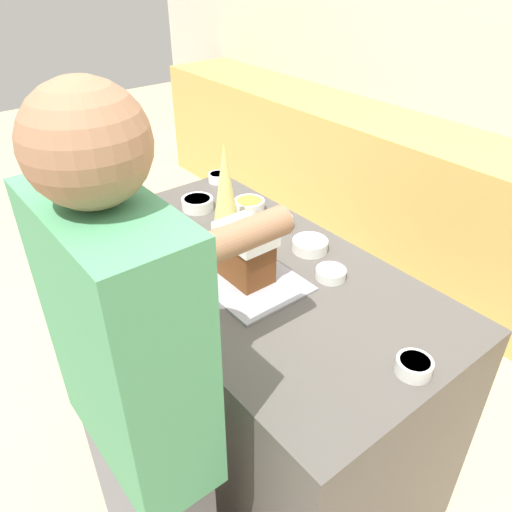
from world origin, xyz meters
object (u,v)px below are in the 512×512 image
at_px(candy_bowl_near_tray_left, 310,245).
at_px(candy_bowl_beside_tree, 277,222).
at_px(gingerbread_house, 246,252).
at_px(decorative_tree, 225,188).
at_px(candy_bowl_front_corner, 197,203).
at_px(candy_bowl_far_left, 249,205).
at_px(person, 142,423).
at_px(candy_bowl_far_right, 218,177).
at_px(candy_bowl_near_tray_right, 331,273).
at_px(baking_tray, 246,278).
at_px(candy_bowl_center_rear, 414,366).
at_px(mug, 123,233).

relative_size(candy_bowl_near_tray_left, candy_bowl_beside_tree, 1.10).
bearing_deg(candy_bowl_near_tray_left, gingerbread_house, -89.86).
bearing_deg(decorative_tree, candy_bowl_front_corner, 178.15).
xyz_separation_m(gingerbread_house, candy_bowl_far_left, (-0.39, 0.32, -0.08)).
xyz_separation_m(gingerbread_house, candy_bowl_beside_tree, (-0.20, 0.31, -0.08)).
bearing_deg(decorative_tree, person, -49.15).
bearing_deg(candy_bowl_far_right, candy_bowl_near_tray_right, -9.63).
relative_size(candy_bowl_near_tray_left, candy_bowl_far_right, 1.43).
height_order(decorative_tree, person, person).
relative_size(baking_tray, candy_bowl_center_rear, 4.02).
height_order(decorative_tree, mug, decorative_tree).
distance_m(mug, person, 0.83).
xyz_separation_m(decorative_tree, person, (0.60, -0.70, -0.23)).
bearing_deg(candy_bowl_front_corner, person, -40.45).
bearing_deg(candy_bowl_far_left, candy_bowl_near_tray_right, -8.38).
bearing_deg(candy_bowl_front_corner, baking_tray, -15.91).
xyz_separation_m(candy_bowl_front_corner, person, (0.83, -0.71, -0.07)).
xyz_separation_m(gingerbread_house, candy_bowl_near_tray_right, (0.17, 0.23, -0.09)).
bearing_deg(candy_bowl_beside_tree, candy_bowl_near_tray_left, -4.06).
bearing_deg(gingerbread_house, candy_bowl_far_left, 141.01).
xyz_separation_m(candy_bowl_beside_tree, candy_bowl_near_tray_right, (0.38, -0.08, -0.01)).
height_order(decorative_tree, candy_bowl_far_left, decorative_tree).
relative_size(candy_bowl_near_tray_left, candy_bowl_far_left, 1.02).
relative_size(candy_bowl_beside_tree, candy_bowl_far_right, 1.31).
distance_m(candy_bowl_center_rear, candy_bowl_far_left, 1.04).
relative_size(candy_bowl_front_corner, candy_bowl_near_tray_right, 1.30).
distance_m(candy_bowl_near_tray_right, person, 0.79).
relative_size(decorative_tree, candy_bowl_far_right, 3.93).
distance_m(decorative_tree, candy_bowl_far_left, 0.24).
xyz_separation_m(candy_bowl_beside_tree, candy_bowl_far_left, (-0.19, 0.00, -0.00)).
relative_size(gingerbread_house, candy_bowl_far_left, 1.99).
bearing_deg(candy_bowl_near_tray_left, candy_bowl_near_tray_right, -21.18).
relative_size(baking_tray, gingerbread_house, 1.54).
bearing_deg(candy_bowl_far_left, gingerbread_house, -38.99).
height_order(candy_bowl_far_right, candy_bowl_far_left, candy_bowl_far_left).
height_order(candy_bowl_far_right, person, person).
distance_m(candy_bowl_beside_tree, candy_bowl_far_right, 0.52).
bearing_deg(decorative_tree, candy_bowl_beside_tree, 54.82).
bearing_deg(candy_bowl_far_left, decorative_tree, -67.72).
bearing_deg(person, candy_bowl_near_tray_left, 108.44).
relative_size(decorative_tree, candy_bowl_far_left, 2.79).
distance_m(candy_bowl_front_corner, candy_bowl_near_tray_right, 0.72).
bearing_deg(gingerbread_house, candy_bowl_center_rear, 8.19).
xyz_separation_m(candy_bowl_center_rear, candy_bowl_beside_tree, (-0.83, 0.23, 0.00)).
distance_m(candy_bowl_center_rear, person, 0.73).
height_order(baking_tray, candy_bowl_near_tray_right, candy_bowl_near_tray_right).
bearing_deg(candy_bowl_near_tray_right, gingerbread_house, -126.65).
bearing_deg(candy_bowl_front_corner, decorative_tree, -1.85).
height_order(candy_bowl_center_rear, candy_bowl_beside_tree, candy_bowl_beside_tree).
height_order(candy_bowl_beside_tree, candy_bowl_near_tray_right, candy_bowl_beside_tree).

